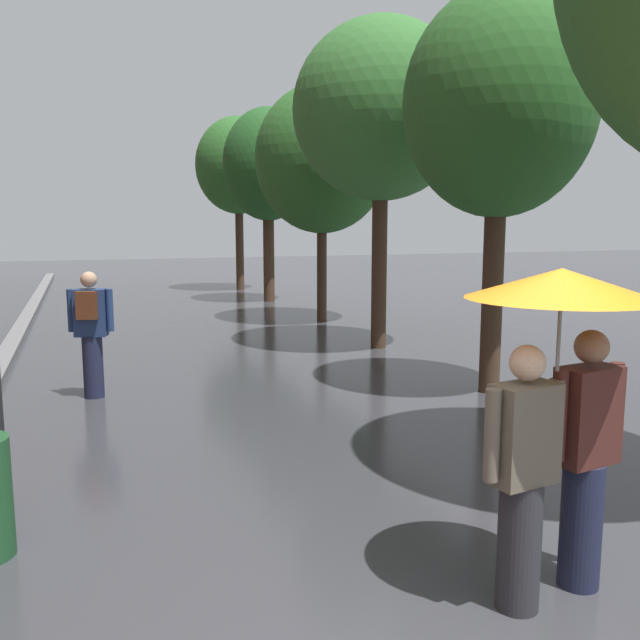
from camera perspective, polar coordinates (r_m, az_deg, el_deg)
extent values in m
cube|color=slate|center=(12.83, -25.02, -2.55)|extent=(0.30, 36.00, 0.12)
cylinder|color=#473323|center=(9.34, 14.41, 2.26)|extent=(0.28, 0.28, 2.73)
ellipsoid|color=#2D6628|center=(9.41, 14.99, 17.36)|extent=(2.50, 2.50, 2.94)
cylinder|color=#473323|center=(12.31, 5.05, 4.71)|extent=(0.28, 0.28, 3.07)
ellipsoid|color=#387533|center=(12.44, 5.22, 17.30)|extent=(3.13, 3.13, 3.15)
cylinder|color=#473323|center=(15.60, 0.16, 4.39)|extent=(0.23, 0.23, 2.45)
ellipsoid|color=#2D6628|center=(15.62, 0.16, 13.49)|extent=(3.03, 3.03, 3.34)
cylinder|color=#473323|center=(19.57, -4.37, 5.57)|extent=(0.32, 0.32, 2.72)
ellipsoid|color=#235623|center=(19.61, -4.45, 13.04)|extent=(2.56, 2.56, 3.18)
cylinder|color=#473323|center=(22.98, -6.83, 6.24)|extent=(0.27, 0.27, 2.95)
ellipsoid|color=#2D6628|center=(23.03, -6.95, 12.89)|extent=(2.83, 2.83, 3.19)
cylinder|color=#2D2D33|center=(4.41, 16.53, -17.87)|extent=(0.26, 0.26, 0.80)
cube|color=#665B4C|center=(4.15, 16.94, -9.21)|extent=(0.43, 0.28, 0.60)
sphere|color=beige|center=(4.05, 17.20, -3.49)|extent=(0.21, 0.21, 0.21)
cylinder|color=#665B4C|center=(3.97, 14.39, -9.45)|extent=(0.09, 0.09, 0.54)
cylinder|color=#665B4C|center=(4.32, 19.31, -8.22)|extent=(0.09, 0.09, 0.54)
cylinder|color=#1E233D|center=(4.77, 21.26, -15.86)|extent=(0.26, 0.26, 0.82)
cube|color=#4C231E|center=(4.53, 21.75, -7.52)|extent=(0.43, 0.28, 0.62)
sphere|color=#9E7051|center=(4.43, 22.06, -2.12)|extent=(0.21, 0.21, 0.21)
cylinder|color=#4C231E|center=(4.33, 19.64, -7.68)|extent=(0.09, 0.09, 0.55)
cylinder|color=#4C231E|center=(4.71, 23.73, -6.64)|extent=(0.09, 0.09, 0.55)
cylinder|color=#9E9EA3|center=(4.29, 19.41, -5.28)|extent=(0.02, 0.02, 1.09)
cone|color=orange|center=(4.19, 19.82, 2.93)|extent=(1.13, 1.13, 0.18)
cylinder|color=#1E233D|center=(9.39, -18.69, -3.78)|extent=(0.26, 0.26, 0.83)
cube|color=navy|center=(9.27, -18.90, 0.59)|extent=(0.45, 0.32, 0.62)
sphere|color=tan|center=(9.23, -19.03, 3.26)|extent=(0.21, 0.21, 0.21)
cylinder|color=navy|center=(9.34, -20.38, 0.76)|extent=(0.09, 0.09, 0.56)
cylinder|color=navy|center=(9.21, -17.41, 0.80)|extent=(0.09, 0.09, 0.56)
cube|color=#592D19|center=(9.13, -19.17, 1.19)|extent=(0.29, 0.21, 0.36)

